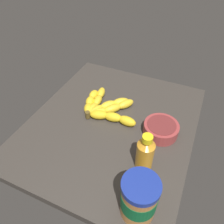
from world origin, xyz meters
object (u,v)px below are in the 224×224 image
banana_bunch (105,107)px  small_bowl (161,129)px  honey_bottle (145,153)px  peanut_butter_jar (139,198)px

banana_bunch → small_bowl: bearing=82.5°
banana_bunch → honey_bottle: (19.20, 23.00, 4.73)cm
honey_bottle → small_bowl: bearing=175.0°
banana_bunch → honey_bottle: 30.33cm
peanut_butter_jar → small_bowl: size_ratio=1.11×
peanut_butter_jar → small_bowl: bearing=-176.9°
banana_bunch → small_bowl: 24.62cm
honey_bottle → small_bowl: size_ratio=1.11×
banana_bunch → small_bowl: small_bowl is taller
peanut_butter_jar → honey_bottle: 15.30cm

